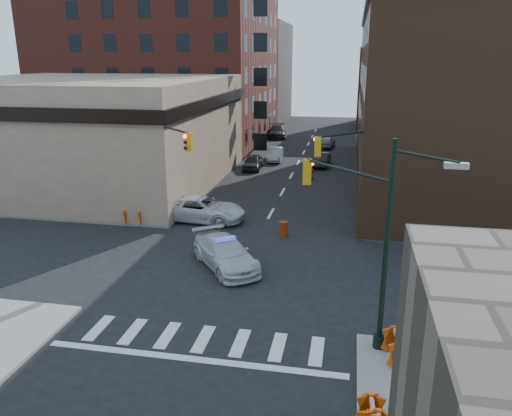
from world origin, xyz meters
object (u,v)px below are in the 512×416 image
at_px(parked_car_wfar, 275,154).
at_px(barrel_road, 283,229).
at_px(pedestrian_a, 132,198).
at_px(pedestrian_b, 92,204).
at_px(parked_car_enear, 322,159).
at_px(police_car, 225,253).
at_px(barricade_nw_a, 167,214).
at_px(parked_car_wnear, 253,162).
at_px(pickup, 202,209).
at_px(barricade_se_a, 425,340).
at_px(barrel_bank, 193,209).

relative_size(parked_car_wfar, barrel_road, 4.42).
bearing_deg(pedestrian_a, pedestrian_b, -135.86).
bearing_deg(barrel_road, parked_car_enear, 87.31).
bearing_deg(police_car, pedestrian_b, 112.74).
height_order(pedestrian_b, barricade_nw_a, pedestrian_b).
bearing_deg(barrel_road, pedestrian_b, 175.26).
distance_m(parked_car_wnear, pedestrian_a, 16.46).
height_order(pedestrian_a, pedestrian_b, pedestrian_b).
height_order(barrel_road, barricade_nw_a, barricade_nw_a).
xyz_separation_m(police_car, parked_car_wfar, (-1.69, 28.24, -0.08)).
xyz_separation_m(pedestrian_b, barricade_nw_a, (5.44, -0.04, -0.42)).
bearing_deg(parked_car_enear, pickup, 74.26).
height_order(police_car, parked_car_wfar, police_car).
height_order(police_car, pedestrian_a, pedestrian_a).
xyz_separation_m(pickup, barricade_se_a, (12.88, -13.78, -0.21)).
height_order(parked_car_enear, barrel_road, parked_car_enear).
distance_m(barrel_road, barrel_bank, 7.53).
distance_m(barrel_road, barricade_nw_a, 8.08).
bearing_deg(barricade_se_a, barrel_road, 37.27).
relative_size(parked_car_enear, barrel_road, 4.56).
xyz_separation_m(barrel_bank, barricade_se_a, (13.86, -14.85, 0.15)).
bearing_deg(barrel_road, parked_car_wnear, 106.79).
bearing_deg(pedestrian_b, parked_car_wnear, 71.35).
xyz_separation_m(police_car, pedestrian_b, (-11.07, 6.36, 0.28)).
relative_size(pickup, pedestrian_b, 3.27).
xyz_separation_m(parked_car_wnear, pedestrian_a, (-5.85, -15.38, 0.27)).
distance_m(pickup, parked_car_wnear, 16.49).
bearing_deg(police_car, parked_car_wnear, 60.33).
distance_m(police_car, pedestrian_a, 12.35).
xyz_separation_m(parked_car_wfar, barricade_nw_a, (-3.94, -21.91, -0.06)).
relative_size(pedestrian_b, barrel_bank, 1.98).
bearing_deg(parked_car_enear, parked_car_wfar, -15.10).
distance_m(pedestrian_b, barrel_road, 13.50).
xyz_separation_m(parked_car_enear, barricade_se_a, (6.00, -32.98, -0.11)).
distance_m(police_car, parked_car_wnear, 23.99).
xyz_separation_m(police_car, barrel_bank, (-4.49, 8.35, -0.32)).
bearing_deg(barrel_bank, parked_car_enear, 66.56).
xyz_separation_m(barrel_road, barrel_bank, (-6.86, 3.10, -0.02)).
distance_m(parked_car_wfar, barrel_bank, 20.09).
bearing_deg(pedestrian_a, parked_car_wfar, 68.43).
bearing_deg(police_car, pickup, 78.33).
height_order(barrel_road, barricade_se_a, barricade_se_a).
relative_size(pedestrian_b, barrel_road, 1.88).
xyz_separation_m(pedestrian_a, barrel_bank, (4.58, -0.04, -0.52)).
bearing_deg(parked_car_wfar, barrel_road, -83.72).
bearing_deg(pickup, police_car, -149.76).
bearing_deg(police_car, parked_car_enear, 45.38).
relative_size(pickup, barricade_se_a, 4.84).
distance_m(parked_car_wnear, barrel_road, 19.35).
relative_size(pickup, barricade_nw_a, 4.55).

